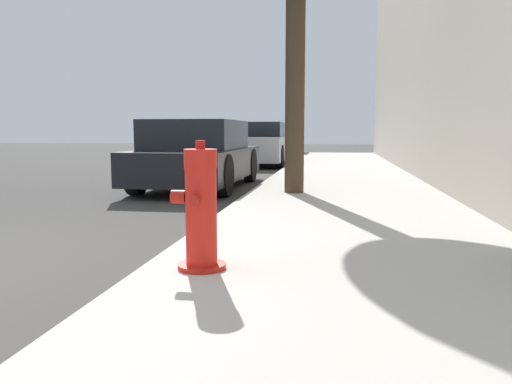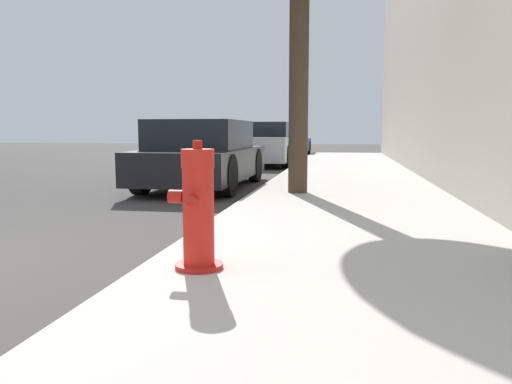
{
  "view_description": "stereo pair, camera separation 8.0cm",
  "coord_description": "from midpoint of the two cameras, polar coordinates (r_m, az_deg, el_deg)",
  "views": [
    {
      "loc": [
        3.5,
        -2.94,
        1.1
      ],
      "look_at": [
        2.78,
        1.59,
        0.54
      ],
      "focal_mm": 35.0,
      "sensor_mm": 36.0,
      "label": 1
    },
    {
      "loc": [
        3.58,
        -2.92,
        1.1
      ],
      "look_at": [
        2.78,
        1.59,
        0.54
      ],
      "focal_mm": 35.0,
      "sensor_mm": 36.0,
      "label": 2
    }
  ],
  "objects": [
    {
      "name": "sidewalk_slab",
      "position": [
        3.11,
        12.09,
        -12.52
      ],
      "size": [
        3.05,
        40.0,
        0.13
      ],
      "color": "beige",
      "rests_on": "ground_plane"
    },
    {
      "name": "fire_hydrant",
      "position": [
        3.5,
        -6.0,
        -2.15
      ],
      "size": [
        0.38,
        0.39,
        0.9
      ],
      "color": "red",
      "rests_on": "sidewalk_slab"
    },
    {
      "name": "parked_car_near",
      "position": [
        9.69,
        -5.8,
        4.23
      ],
      "size": [
        1.75,
        4.12,
        1.3
      ],
      "color": "black",
      "rests_on": "ground_plane"
    },
    {
      "name": "parked_car_mid",
      "position": [
        16.25,
        1.23,
        5.5
      ],
      "size": [
        1.84,
        4.6,
        1.37
      ],
      "color": "#B7B7BC",
      "rests_on": "ground_plane"
    },
    {
      "name": "parked_car_far",
      "position": [
        23.08,
        3.85,
        5.77
      ],
      "size": [
        1.81,
        4.42,
        1.27
      ],
      "color": "navy",
      "rests_on": "ground_plane"
    }
  ]
}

